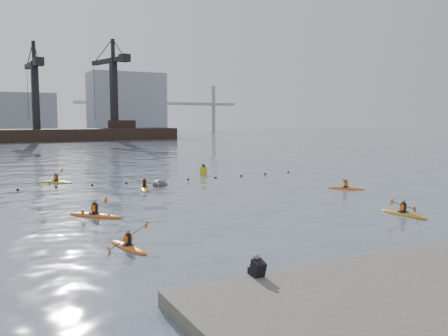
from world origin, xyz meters
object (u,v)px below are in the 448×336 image
at_px(kayaker_1, 403,213).
at_px(kayaker_4, 346,188).
at_px(mooring_buoy, 160,185).
at_px(nav_buoy, 203,171).
at_px(kayaker_5, 56,182).
at_px(kayaker_3, 145,188).
at_px(kayaker_0, 128,246).
at_px(kayaker_2, 95,215).

relative_size(kayaker_1, kayaker_4, 1.25).
relative_size(kayaker_4, mooring_buoy, 1.38).
bearing_deg(nav_buoy, kayaker_5, 177.99).
relative_size(kayaker_1, kayaker_3, 0.93).
relative_size(kayaker_5, nav_buoy, 2.16).
bearing_deg(nav_buoy, kayaker_3, -141.22).
bearing_deg(kayaker_0, nav_buoy, 44.60).
bearing_deg(kayaker_0, kayaker_3, 56.25).
height_order(kayaker_3, nav_buoy, nav_buoy).
bearing_deg(kayaker_2, kayaker_4, -38.09).
height_order(kayaker_0, nav_buoy, nav_buoy).
bearing_deg(kayaker_3, nav_buoy, 56.62).
xyz_separation_m(kayaker_5, nav_buoy, (14.64, -0.51, 0.32)).
relative_size(kayaker_2, kayaker_5, 1.07).
relative_size(kayaker_2, kayaker_4, 1.19).
height_order(kayaker_4, nav_buoy, nav_buoy).
relative_size(kayaker_0, nav_buoy, 2.24).
distance_m(kayaker_5, mooring_buoy, 9.90).
xyz_separation_m(kayaker_0, kayaker_4, (21.26, 9.29, -0.00)).
relative_size(kayaker_0, mooring_buoy, 1.59).
bearing_deg(mooring_buoy, kayaker_0, -114.12).
height_order(kayaker_3, kayaker_5, kayaker_5).
height_order(kayaker_5, nav_buoy, nav_buoy).
height_order(kayaker_2, kayaker_3, kayaker_3).
distance_m(kayaker_1, kayaker_5, 30.01).
distance_m(kayaker_0, kayaker_3, 18.11).
distance_m(kayaker_3, nav_buoy, 11.17).
height_order(kayaker_3, kayaker_4, kayaker_3).
relative_size(kayaker_3, kayaker_4, 1.34).
bearing_deg(kayaker_5, mooring_buoy, -86.88).
distance_m(kayaker_1, kayaker_3, 20.48).
bearing_deg(mooring_buoy, kayaker_5, 142.73).
bearing_deg(kayaker_0, kayaker_1, -14.90).
height_order(kayaker_2, kayaker_5, kayaker_5).
bearing_deg(kayaker_1, kayaker_4, 63.77).
relative_size(kayaker_3, mooring_buoy, 1.84).
bearing_deg(kayaker_3, kayaker_4, -9.36).
relative_size(kayaker_0, kayaker_2, 0.97).
bearing_deg(mooring_buoy, kayaker_3, -142.18).
bearing_deg(kayaker_0, kayaker_4, 10.32).
relative_size(kayaker_4, nav_buoy, 1.94).
height_order(kayaker_0, kayaker_1, kayaker_0).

